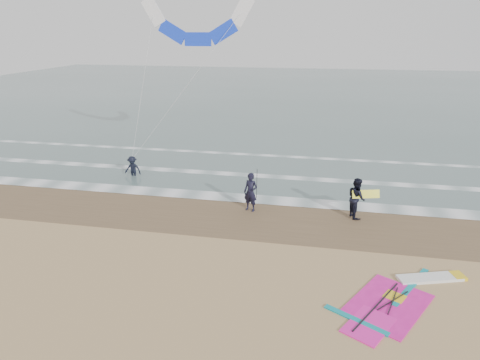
% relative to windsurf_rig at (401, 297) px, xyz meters
% --- Properties ---
extents(ground, '(120.00, 120.00, 0.00)m').
position_rel_windsurf_rig_xyz_m(ground, '(-4.52, -0.46, -0.03)').
color(ground, tan).
rests_on(ground, ground).
extents(sea_water, '(120.00, 80.00, 0.02)m').
position_rel_windsurf_rig_xyz_m(sea_water, '(-4.52, 47.54, -0.02)').
color(sea_water, '#47605E').
rests_on(sea_water, ground).
extents(wet_sand_band, '(120.00, 5.00, 0.01)m').
position_rel_windsurf_rig_xyz_m(wet_sand_band, '(-4.52, 5.54, -0.03)').
color(wet_sand_band, brown).
rests_on(wet_sand_band, ground).
extents(foam_waterline, '(120.00, 9.15, 0.02)m').
position_rel_windsurf_rig_xyz_m(foam_waterline, '(-4.52, 9.98, -0.00)').
color(foam_waterline, white).
rests_on(foam_waterline, ground).
extents(windsurf_rig, '(5.06, 4.79, 0.12)m').
position_rel_windsurf_rig_xyz_m(windsurf_rig, '(0.00, 0.00, 0.00)').
color(windsurf_rig, white).
rests_on(windsurf_rig, ground).
extents(person_standing, '(0.82, 0.66, 1.95)m').
position_rel_windsurf_rig_xyz_m(person_standing, '(-6.24, 6.27, 0.94)').
color(person_standing, black).
rests_on(person_standing, ground).
extents(person_walking, '(1.02, 1.15, 1.96)m').
position_rel_windsurf_rig_xyz_m(person_walking, '(-1.18, 6.49, 0.95)').
color(person_walking, black).
rests_on(person_walking, ground).
extents(person_wading, '(1.07, 0.64, 1.62)m').
position_rel_windsurf_rig_xyz_m(person_wading, '(-14.19, 10.03, 0.78)').
color(person_wading, black).
rests_on(person_wading, ground).
extents(held_pole, '(0.17, 0.86, 1.82)m').
position_rel_windsurf_rig_xyz_m(held_pole, '(-5.94, 6.27, 1.39)').
color(held_pole, black).
rests_on(held_pole, ground).
extents(carried_kiteboard, '(1.30, 0.51, 0.39)m').
position_rel_windsurf_rig_xyz_m(carried_kiteboard, '(-0.78, 6.39, 1.21)').
color(carried_kiteboard, yellow).
rests_on(carried_kiteboard, ground).
extents(surf_kite, '(7.06, 2.63, 9.35)m').
position_rel_windsurf_rig_xyz_m(surf_kite, '(-10.58, 12.59, 8.68)').
color(surf_kite, white).
rests_on(surf_kite, ground).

